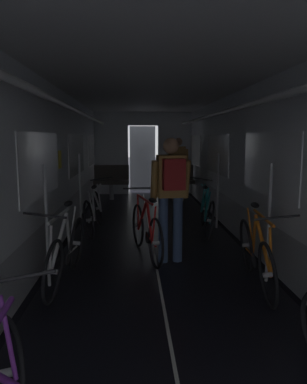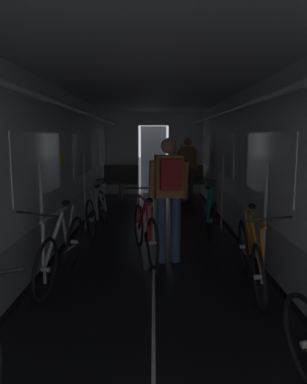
{
  "view_description": "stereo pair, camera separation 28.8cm",
  "coord_description": "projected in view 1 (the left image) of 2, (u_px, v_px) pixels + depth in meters",
  "views": [
    {
      "loc": [
        -0.29,
        -1.95,
        1.68
      ],
      "look_at": [
        0.0,
        3.37,
        0.89
      ],
      "focal_mm": 34.12,
      "sensor_mm": 36.0,
      "label": 1
    },
    {
      "loc": [
        -0.0,
        -1.96,
        1.68
      ],
      "look_at": [
        0.0,
        3.37,
        0.89
      ],
      "focal_mm": 34.12,
      "sensor_mm": 36.0,
      "label": 2
    }
  ],
  "objects": [
    {
      "name": "bicycle_red_in_aisle",
      "position": [
        146.0,
        230.0,
        5.19
      ],
      "size": [
        0.54,
        1.66,
        0.94
      ],
      "color": "black",
      "rests_on": "ground"
    },
    {
      "name": "train_car_shell",
      "position": [
        153.0,
        137.0,
        5.49
      ],
      "size": [
        3.14,
        12.34,
        2.57
      ],
      "color": "black",
      "rests_on": "ground"
    },
    {
      "name": "bicycle_orange",
      "position": [
        256.0,
        254.0,
        4.13
      ],
      "size": [
        0.44,
        1.69,
        0.95
      ],
      "color": "black",
      "rests_on": "ground"
    },
    {
      "name": "bench_seat_far_left",
      "position": [
        111.0,
        179.0,
        10.03
      ],
      "size": [
        0.98,
        0.51,
        0.95
      ],
      "color": "gray",
      "rests_on": "ground"
    },
    {
      "name": "bicycle_silver",
      "position": [
        94.0,
        211.0,
        6.56
      ],
      "size": [
        0.44,
        1.69,
        0.96
      ],
      "color": "black",
      "rests_on": "ground"
    },
    {
      "name": "person_standing_near_bench",
      "position": [
        178.0,
        165.0,
        9.7
      ],
      "size": [
        0.53,
        0.23,
        1.69
      ],
      "color": "brown",
      "rests_on": "ground"
    },
    {
      "name": "person_cyclist_aisle",
      "position": [
        171.0,
        189.0,
        4.85
      ],
      "size": [
        0.55,
        0.41,
        1.69
      ],
      "color": "#384C75",
      "rests_on": "ground"
    },
    {
      "name": "bench_seat_far_right",
      "position": [
        176.0,
        178.0,
        10.13
      ],
      "size": [
        0.98,
        0.51,
        0.95
      ],
      "color": "gray",
      "rests_on": "ground"
    },
    {
      "name": "bicycle_teal",
      "position": [
        207.0,
        212.0,
        6.5
      ],
      "size": [
        0.44,
        1.69,
        0.96
      ],
      "color": "black",
      "rests_on": "ground"
    },
    {
      "name": "bicycle_white",
      "position": [
        66.0,
        251.0,
        4.22
      ],
      "size": [
        0.44,
        1.69,
        0.95
      ],
      "color": "black",
      "rests_on": "ground"
    }
  ]
}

